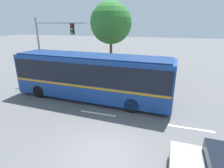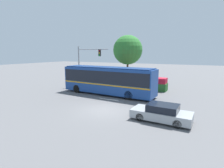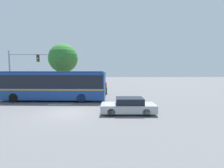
{
  "view_description": "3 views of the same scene",
  "coord_description": "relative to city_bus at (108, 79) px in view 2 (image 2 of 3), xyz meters",
  "views": [
    {
      "loc": [
        2.27,
        -5.98,
        5.45
      ],
      "look_at": [
        -0.96,
        4.55,
        1.66
      ],
      "focal_mm": 28.41,
      "sensor_mm": 36.0,
      "label": 1
    },
    {
      "loc": [
        7.68,
        -13.19,
        4.98
      ],
      "look_at": [
        -0.9,
        2.94,
        1.82
      ],
      "focal_mm": 28.8,
      "sensor_mm": 36.0,
      "label": 2
    },
    {
      "loc": [
        3.34,
        -13.11,
        3.46
      ],
      "look_at": [
        3.79,
        6.1,
        1.84
      ],
      "focal_mm": 26.23,
      "sensor_mm": 36.0,
      "label": 3
    }
  ],
  "objects": [
    {
      "name": "ground_plane",
      "position": [
        2.83,
        -5.47,
        -1.9
      ],
      "size": [
        140.0,
        140.0,
        0.0
      ],
      "primitive_type": "plane",
      "color": "#5B5B5E"
    },
    {
      "name": "traffic_light_pole",
      "position": [
        -5.25,
        2.78,
        2.01
      ],
      "size": [
        5.1,
        0.24,
        5.95
      ],
      "color": "gray",
      "rests_on": "ground"
    },
    {
      "name": "flowering_hedge",
      "position": [
        1.94,
        5.15,
        -1.06
      ],
      "size": [
        8.13,
        1.58,
        1.7
      ],
      "color": "#286028",
      "rests_on": "ground"
    },
    {
      "name": "sedan_foreground",
      "position": [
        7.79,
        -5.71,
        -1.3
      ],
      "size": [
        4.36,
        1.99,
        1.27
      ],
      "rotation": [
        0.0,
        0.0,
        3.11
      ],
      "color": "#9EA3A8",
      "rests_on": "ground"
    },
    {
      "name": "lane_stripe_mid",
      "position": [
        6.77,
        -2.2,
        -1.89
      ],
      "size": [
        2.4,
        0.16,
        0.01
      ],
      "primitive_type": "cube",
      "color": "silver",
      "rests_on": "ground"
    },
    {
      "name": "lane_stripe_near",
      "position": [
        1.3,
        -2.09,
        -1.89
      ],
      "size": [
        2.4,
        0.16,
        0.01
      ],
      "primitive_type": "cube",
      "color": "silver",
      "rests_on": "ground"
    },
    {
      "name": "city_bus",
      "position": [
        0.0,
        0.0,
        0.0
      ],
      "size": [
        11.72,
        3.08,
        3.34
      ],
      "rotation": [
        0.0,
        0.0,
        3.1
      ],
      "color": "navy",
      "rests_on": "ground"
    },
    {
      "name": "street_tree_left",
      "position": [
        -1.39,
        9.3,
        3.57
      ],
      "size": [
        4.83,
        4.83,
        7.9
      ],
      "color": "brown",
      "rests_on": "ground"
    }
  ]
}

